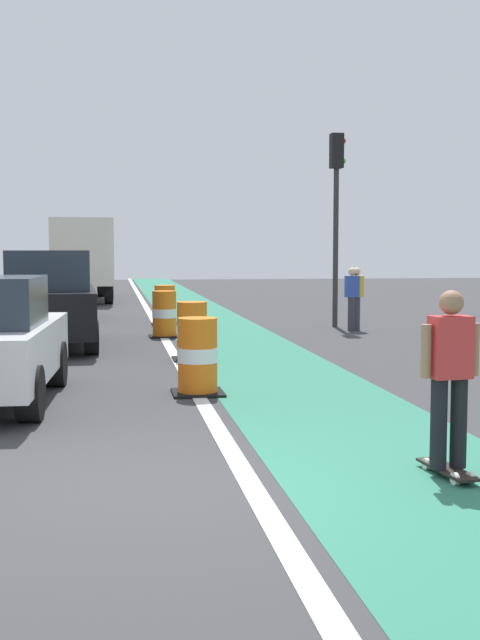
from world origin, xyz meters
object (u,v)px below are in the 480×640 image
(parked_suv_second, at_px, (50,298))
(pedestrian_waiting, at_px, (352,297))
(traffic_barrel_back, at_px, (164,315))
(delivery_truck_down_block, at_px, (79,255))
(traffic_light_corner, at_px, (336,195))
(traffic_barrel_front, at_px, (198,357))
(pedestrian_crossing, at_px, (356,297))
(skateboarder_on_lane, at_px, (450,377))
(parked_sedan_third, at_px, (55,292))
(traffic_barrel_mid, at_px, (192,332))
(traffic_barrel_far, at_px, (165,306))

(parked_suv_second, height_order, pedestrian_waiting, parked_suv_second)
(traffic_barrel_back, height_order, pedestrian_waiting, pedestrian_waiting)
(delivery_truck_down_block, relative_size, traffic_light_corner, 1.52)
(parked_suv_second, height_order, delivery_truck_down_block, delivery_truck_down_block)
(traffic_barrel_front, relative_size, traffic_light_corner, 0.21)
(pedestrian_crossing, bearing_deg, skateboarder_on_lane, -103.50)
(parked_sedan_third, bearing_deg, traffic_barrel_back, -61.21)
(traffic_barrel_mid, bearing_deg, traffic_barrel_far, 90.34)
(parked_suv_second, distance_m, traffic_barrel_mid, 3.74)
(traffic_barrel_back, height_order, traffic_light_corner, traffic_light_corner)
(traffic_barrel_back, height_order, pedestrian_crossing, pedestrian_crossing)
(traffic_barrel_mid, relative_size, delivery_truck_down_block, 0.14)
(traffic_light_corner, relative_size, pedestrian_waiting, 3.17)
(skateboarder_on_lane, height_order, parked_suv_second, parked_suv_second)
(traffic_barrel_mid, xyz_separation_m, pedestrian_waiting, (4.53, 4.84, 0.33))
(parked_suv_second, relative_size, pedestrian_crossing, 2.91)
(traffic_barrel_front, xyz_separation_m, pedestrian_crossing, (4.92, 8.46, 0.33))
(parked_suv_second, height_order, traffic_barrel_mid, parked_suv_second)
(traffic_barrel_back, relative_size, traffic_light_corner, 0.21)
(skateboarder_on_lane, distance_m, traffic_barrel_back, 12.40)
(traffic_light_corner, bearing_deg, parked_sedan_third, 156.33)
(traffic_barrel_far, bearing_deg, traffic_light_corner, -15.46)
(traffic_barrel_front, height_order, traffic_barrel_back, same)
(skateboarder_on_lane, distance_m, delivery_truck_down_block, 27.07)
(skateboarder_on_lane, distance_m, pedestrian_waiting, 13.32)
(parked_sedan_third, distance_m, traffic_light_corner, 8.66)
(delivery_truck_down_block, bearing_deg, traffic_barrel_mid, -81.44)
(parked_sedan_third, bearing_deg, skateboarder_on_lane, -75.12)
(traffic_barrel_front, bearing_deg, traffic_barrel_mid, 85.71)
(parked_suv_second, distance_m, traffic_barrel_back, 3.04)
(traffic_barrel_back, xyz_separation_m, pedestrian_crossing, (4.91, 0.75, 0.33))
(skateboarder_on_lane, bearing_deg, pedestrian_crossing, 76.50)
(parked_suv_second, bearing_deg, traffic_barrel_far, 60.41)
(traffic_barrel_far, xyz_separation_m, traffic_light_corner, (4.47, -1.24, 2.97))
(traffic_barrel_mid, relative_size, pedestrian_crossing, 0.68)
(traffic_barrel_back, bearing_deg, pedestrian_crossing, 8.66)
(skateboarder_on_lane, height_order, traffic_barrel_far, skateboarder_on_lane)
(parked_sedan_third, distance_m, pedestrian_waiting, 8.87)
(parked_suv_second, xyz_separation_m, traffic_barrel_front, (2.49, -6.07, -0.50))
(pedestrian_waiting, bearing_deg, pedestrian_crossing, 16.02)
(traffic_barrel_front, distance_m, pedestrian_waiting, 9.70)
(traffic_light_corner, xyz_separation_m, pedestrian_crossing, (0.22, -1.16, -2.64))
(traffic_barrel_front, distance_m, traffic_light_corner, 11.11)
(traffic_barrel_back, bearing_deg, traffic_barrel_front, -90.11)
(traffic_barrel_front, bearing_deg, traffic_light_corner, 63.97)
(delivery_truck_down_block, relative_size, pedestrian_crossing, 4.81)
(parked_sedan_third, bearing_deg, traffic_barrel_front, -77.58)
(traffic_barrel_mid, relative_size, pedestrian_waiting, 0.68)
(parked_sedan_third, distance_m, delivery_truck_down_block, 9.29)
(pedestrian_crossing, bearing_deg, traffic_barrel_far, 153.01)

